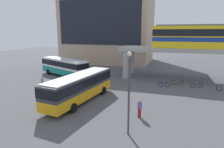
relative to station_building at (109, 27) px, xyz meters
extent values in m
plane|color=#515156|center=(7.06, -20.19, -9.37)|extent=(120.00, 120.00, 0.00)
cube|color=tan|center=(0.00, 0.03, 0.00)|extent=(22.42, 15.63, 18.73)
cube|color=black|center=(0.00, -7.84, 0.93)|extent=(20.18, 0.10, 10.49)
cube|color=#ADA89E|center=(24.53, -16.03, -4.25)|extent=(32.91, 6.18, 0.60)
cylinder|color=#ADA89E|center=(9.27, -18.32, -6.96)|extent=(1.10, 1.10, 4.82)
cylinder|color=#ADA89E|center=(9.27, -13.74, -6.96)|extent=(1.10, 1.10, 4.82)
cube|color=orange|center=(7.06, -31.58, -8.32)|extent=(3.94, 11.23, 1.10)
cube|color=#333338|center=(7.06, -31.58, -7.02)|extent=(3.94, 11.23, 1.50)
cube|color=black|center=(7.06, -31.58, -6.94)|extent=(3.98, 11.28, 0.96)
cube|color=silver|center=(7.06, -31.58, -6.21)|extent=(3.74, 10.67, 0.12)
cylinder|color=black|center=(6.29, -27.92, -8.87)|extent=(0.41, 1.03, 1.00)
cylinder|color=black|center=(8.77, -28.26, -8.87)|extent=(0.41, 1.03, 1.00)
cylinder|color=black|center=(5.41, -34.47, -8.87)|extent=(0.41, 1.03, 1.00)
cylinder|color=black|center=(7.89, -34.80, -8.87)|extent=(0.41, 1.03, 1.00)
cube|color=teal|center=(-1.96, -20.38, -8.32)|extent=(11.07, 6.73, 1.10)
cube|color=white|center=(-1.96, -20.38, -7.02)|extent=(11.07, 6.73, 1.50)
cube|color=black|center=(-1.96, -20.38, -6.94)|extent=(11.13, 6.78, 0.96)
cube|color=silver|center=(-1.96, -20.38, -6.21)|extent=(10.52, 6.39, 0.12)
cylinder|color=black|center=(-5.68, -20.10, -8.87)|extent=(1.03, 0.66, 1.00)
cylinder|color=black|center=(-4.67, -17.81, -8.87)|extent=(1.03, 0.66, 1.00)
cylinder|color=black|center=(0.36, -22.76, -8.87)|extent=(1.03, 0.66, 1.00)
cylinder|color=black|center=(1.37, -20.48, -8.87)|extent=(1.03, 0.66, 1.00)
torus|color=black|center=(23.62, -21.90, -9.03)|extent=(0.74, 0.20, 0.74)
cylinder|color=silver|center=(24.14, -22.00, -8.75)|extent=(1.04, 0.25, 0.05)
cylinder|color=silver|center=(23.62, -21.90, -8.73)|extent=(0.04, 0.04, 0.55)
torus|color=black|center=(16.67, -22.22, -9.03)|extent=(0.74, 0.11, 0.74)
torus|color=black|center=(15.62, -22.29, -9.03)|extent=(0.74, 0.11, 0.74)
cylinder|color=#1E3FA5|center=(16.14, -22.26, -8.75)|extent=(1.05, 0.11, 0.05)
cylinder|color=#1E3FA5|center=(15.62, -22.29, -8.73)|extent=(0.04, 0.04, 0.55)
cylinder|color=#1E3FA5|center=(16.67, -22.22, -8.68)|extent=(0.04, 0.04, 0.65)
torus|color=black|center=(21.26, -21.07, -9.03)|extent=(0.74, 0.20, 0.74)
torus|color=black|center=(20.23, -21.27, -9.03)|extent=(0.74, 0.20, 0.74)
cylinder|color=#1E7F33|center=(20.74, -21.17, -8.75)|extent=(1.04, 0.24, 0.05)
cylinder|color=#1E7F33|center=(20.23, -21.27, -8.73)|extent=(0.04, 0.04, 0.55)
cylinder|color=#1E7F33|center=(21.26, -21.07, -8.68)|extent=(0.04, 0.04, 0.65)
torus|color=black|center=(18.60, -20.00, -9.03)|extent=(0.71, 0.33, 0.74)
torus|color=black|center=(17.62, -20.40, -9.03)|extent=(0.71, 0.33, 0.74)
cylinder|color=orange|center=(18.11, -20.20, -8.75)|extent=(0.99, 0.44, 0.05)
cylinder|color=orange|center=(17.62, -20.40, -8.73)|extent=(0.04, 0.04, 0.55)
cylinder|color=orange|center=(18.60, -20.00, -8.68)|extent=(0.04, 0.04, 0.65)
cylinder|color=maroon|center=(14.48, -33.81, -8.93)|extent=(0.32, 0.32, 0.88)
cube|color=#724C8C|center=(14.48, -33.81, -8.14)|extent=(0.46, 0.36, 0.69)
sphere|color=tan|center=(14.48, -33.81, -7.68)|extent=(0.24, 0.24, 0.24)
cylinder|color=#724C8C|center=(-1.09, -27.87, -8.97)|extent=(0.32, 0.32, 0.79)
cube|color=gray|center=(-1.09, -27.87, -8.27)|extent=(0.47, 0.46, 0.62)
sphere|color=tan|center=(-1.09, -27.87, -7.85)|extent=(0.21, 0.21, 0.21)
cylinder|color=#3F3F44|center=(14.17, -37.25, -6.20)|extent=(0.16, 0.16, 6.33)
sphere|color=silver|center=(14.17, -37.25, -2.89)|extent=(0.36, 0.36, 0.36)
camera|label=1|loc=(17.27, -51.18, -1.28)|focal=31.03mm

